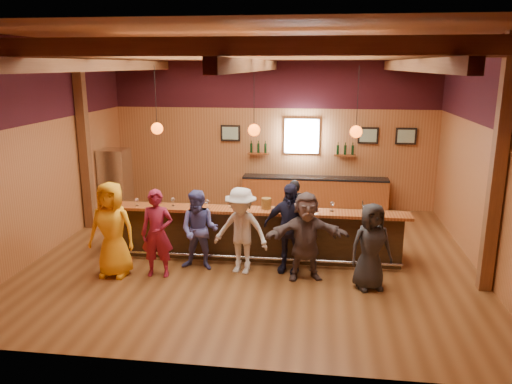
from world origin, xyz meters
TOP-DOWN VIEW (x-y plane):
  - room at (0.00, 0.06)m, footprint 9.04×9.00m
  - bar_counter at (0.02, 0.15)m, footprint 6.30×1.07m
  - back_bar_cabinet at (1.20, 3.72)m, footprint 4.00×0.52m
  - window at (0.80, 3.95)m, footprint 0.95×0.09m
  - framed_pictures at (1.67, 3.94)m, footprint 5.35×0.05m
  - wine_shelves at (0.80, 3.88)m, footprint 3.00×0.18m
  - pendant_lights at (0.00, 0.00)m, footprint 4.24×0.24m
  - stainless_fridge at (-4.10, 2.60)m, footprint 0.70×0.70m
  - customer_orange at (-2.56, -1.27)m, footprint 0.92×0.62m
  - customer_redvest at (-1.70, -1.17)m, footprint 0.65×0.45m
  - customer_denim at (-0.99, -0.75)m, footprint 0.82×0.65m
  - customer_white at (-0.15, -0.82)m, footprint 1.23×0.88m
  - customer_navy at (0.77, -0.65)m, footprint 1.12×0.69m
  - customer_brown at (1.11, -0.95)m, footprint 1.64×0.81m
  - customer_dark at (2.28, -1.22)m, footprint 0.91×0.74m
  - bartender at (0.77, 1.09)m, footprint 0.56×0.40m
  - ice_bucket at (0.26, -0.10)m, footprint 0.20×0.20m
  - bottle_a at (0.82, -0.03)m, footprint 0.08×0.08m
  - bottle_b at (0.75, -0.02)m, footprint 0.07×0.07m
  - glass_a at (-2.43, -0.24)m, footprint 0.08×0.08m
  - glass_b at (-1.97, -0.25)m, footprint 0.08×0.08m
  - glass_c at (-1.68, -0.15)m, footprint 0.08×0.08m
  - glass_d at (-0.93, -0.26)m, footprint 0.09×0.09m
  - glass_e at (-0.46, -0.12)m, footprint 0.08×0.08m
  - glass_f at (0.58, -0.26)m, footprint 0.08×0.08m
  - glass_g at (1.59, -0.10)m, footprint 0.09×0.09m
  - glass_h at (2.21, -0.26)m, footprint 0.09×0.09m

SIDE VIEW (x-z plane):
  - back_bar_cabinet at x=1.20m, z-range 0.00..0.95m
  - bar_counter at x=0.02m, z-range -0.03..1.08m
  - bartender at x=0.77m, z-range 0.00..1.46m
  - customer_dark at x=2.28m, z-range 0.00..1.60m
  - customer_denim at x=-0.99m, z-range 0.00..1.61m
  - customer_brown at x=1.11m, z-range 0.00..1.69m
  - customer_redvest at x=-1.70m, z-range 0.00..1.70m
  - customer_white at x=-0.15m, z-range 0.00..1.71m
  - customer_navy at x=0.77m, z-range 0.00..1.79m
  - stainless_fridge at x=-4.10m, z-range 0.00..1.80m
  - customer_orange at x=-2.56m, z-range 0.00..1.85m
  - ice_bucket at x=0.26m, z-range 1.11..1.33m
  - glass_f at x=0.58m, z-range 1.15..1.32m
  - glass_a at x=-2.43m, z-range 1.15..1.32m
  - glass_b at x=-1.97m, z-range 1.15..1.32m
  - bottle_b at x=0.75m, z-range 1.08..1.39m
  - glass_e at x=-0.46m, z-range 1.15..1.32m
  - glass_c at x=-1.68m, z-range 1.15..1.33m
  - glass_h at x=2.21m, z-range 1.15..1.34m
  - glass_d at x=-0.93m, z-range 1.15..1.35m
  - glass_g at x=1.59m, z-range 1.15..1.35m
  - bottle_a at x=0.82m, z-range 1.07..1.44m
  - wine_shelves at x=0.80m, z-range 1.47..1.77m
  - window at x=0.80m, z-range 1.57..2.52m
  - framed_pictures at x=1.67m, z-range 1.88..2.33m
  - pendant_lights at x=0.00m, z-range 2.02..3.39m
  - room at x=0.00m, z-range 0.95..5.47m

